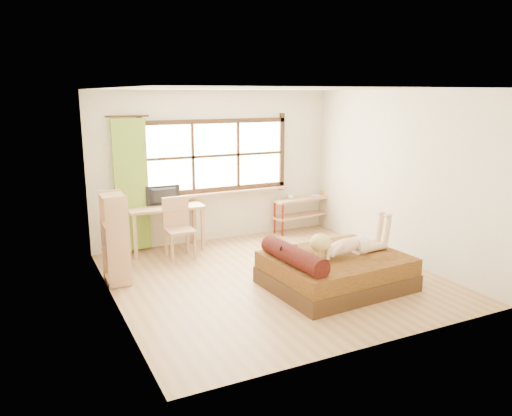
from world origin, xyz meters
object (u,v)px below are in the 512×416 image
desk (165,212)px  chair (178,224)px  bed (333,270)px  pipe_shelf (304,206)px  kitten (288,253)px  woman (348,236)px  bookshelf (115,238)px

desk → chair: size_ratio=1.28×
bed → pipe_shelf: (1.20, 2.74, 0.23)m
kitten → chair: 2.32m
kitten → pipe_shelf: bearing=51.2°
bed → desk: size_ratio=1.51×
woman → kitten: 0.90m
bed → desk: desk is taller
bed → kitten: bed is taller
pipe_shelf → bookshelf: (-3.86, -1.21, 0.17)m
bookshelf → kitten: bearing=-34.5°
bed → chair: (-1.52, 2.26, 0.30)m
desk → chair: bearing=-73.6°
kitten → bookshelf: bearing=140.8°
pipe_shelf → bookshelf: 4.05m
bookshelf → woman: bearing=-27.7°
bed → pipe_shelf: bearing=63.0°
woman → pipe_shelf: size_ratio=0.95×
bed → kitten: size_ratio=6.97×
bed → woman: bearing=-17.0°
woman → bed: bearing=163.0°
pipe_shelf → bookshelf: size_ratio=1.05×
woman → chair: 2.88m
woman → bookshelf: size_ratio=1.00×
kitten → chair: chair is taller
woman → desk: woman is taller
woman → bookshelf: bearing=147.6°
woman → pipe_shelf: 2.98m
desk → bookshelf: 1.51m
woman → desk: 3.23m
chair → bookshelf: 1.36m
bed → desk: bearing=118.2°
kitten → bed: bearing=-12.1°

